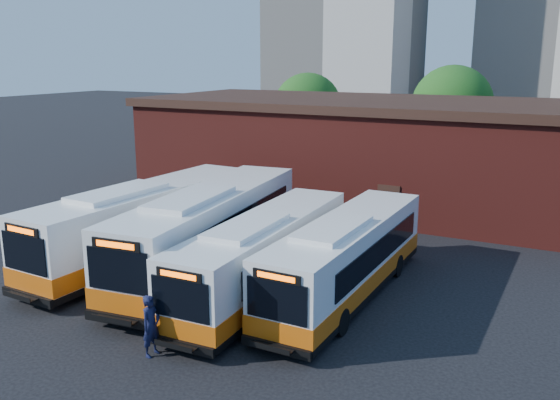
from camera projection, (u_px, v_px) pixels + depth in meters
The scene contains 9 objects.
ground at pixel (184, 318), 20.77m from camera, with size 220.00×220.00×0.00m, color black.
bus_west at pixel (146, 226), 26.40m from camera, with size 3.33×13.08×3.53m.
bus_midwest at pixel (210, 233), 25.08m from camera, with size 4.15×13.53×3.63m.
bus_mideast at pixel (264, 258), 22.60m from camera, with size 2.78×11.70×3.17m.
bus_east at pixel (346, 261), 22.35m from camera, with size 2.57×11.64×3.16m.
transit_worker at pixel (151, 326), 17.98m from camera, with size 0.71×0.47×1.95m, color #131738.
depot_building at pixel (372, 150), 37.28m from camera, with size 28.60×12.60×6.40m.
tree_west at pixel (308, 107), 51.78m from camera, with size 6.00×6.00×7.65m.
tree_mid at pixel (452, 106), 48.06m from camera, with size 6.56×6.56×8.36m.
Camera 1 is at (11.81, -15.53, 8.90)m, focal length 38.00 mm.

